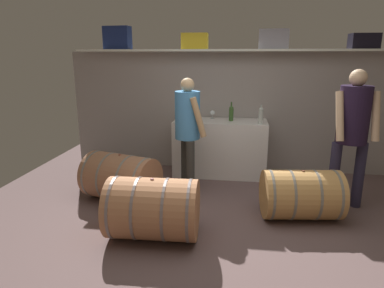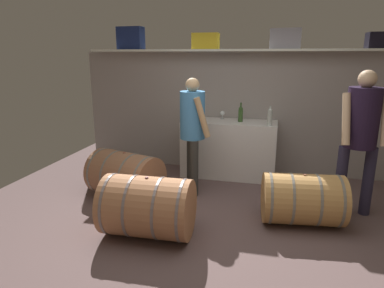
{
  "view_description": "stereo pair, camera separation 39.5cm",
  "coord_description": "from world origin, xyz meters",
  "px_view_note": "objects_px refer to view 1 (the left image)",
  "views": [
    {
      "loc": [
        0.11,
        -3.23,
        1.86
      ],
      "look_at": [
        -0.41,
        0.55,
        0.86
      ],
      "focal_mm": 31.65,
      "sensor_mm": 36.0,
      "label": 1
    },
    {
      "loc": [
        0.5,
        -3.16,
        1.86
      ],
      "look_at": [
        -0.41,
        0.55,
        0.86
      ],
      "focal_mm": 31.65,
      "sensor_mm": 36.0,
      "label": 2
    }
  ],
  "objects_px": {
    "wine_glass": "(212,113)",
    "toolcase_black": "(364,41)",
    "visitor_tasting": "(353,125)",
    "work_cabinet": "(220,148)",
    "wine_barrel_near": "(121,178)",
    "toolcase_grey": "(274,39)",
    "wine_barrel_far": "(153,209)",
    "toolcase_navy": "(117,38)",
    "wine_bottle_green": "(231,113)",
    "winemaker_pouring": "(188,124)",
    "wine_barrel_flank": "(301,195)",
    "toolcase_yellow": "(195,41)",
    "wine_bottle_clear": "(261,115)"
  },
  "relations": [
    {
      "from": "toolcase_black",
      "to": "wine_barrel_far",
      "type": "xyz_separation_m",
      "value": [
        -2.6,
        -2.26,
        -1.73
      ]
    },
    {
      "from": "toolcase_navy",
      "to": "wine_barrel_flank",
      "type": "xyz_separation_m",
      "value": [
        2.7,
        -1.6,
        -1.83
      ]
    },
    {
      "from": "toolcase_grey",
      "to": "wine_barrel_flank",
      "type": "height_order",
      "value": "toolcase_grey"
    },
    {
      "from": "wine_barrel_far",
      "to": "wine_barrel_flank",
      "type": "bearing_deg",
      "value": 20.77
    },
    {
      "from": "wine_bottle_green",
      "to": "wine_barrel_far",
      "type": "xyz_separation_m",
      "value": [
        -0.73,
        -2.06,
        -0.68
      ]
    },
    {
      "from": "wine_barrel_flank",
      "to": "winemaker_pouring",
      "type": "bearing_deg",
      "value": 149.35
    },
    {
      "from": "wine_glass",
      "to": "wine_bottle_clear",
      "type": "bearing_deg",
      "value": -25.33
    },
    {
      "from": "toolcase_black",
      "to": "winemaker_pouring",
      "type": "xyz_separation_m",
      "value": [
        -2.43,
        -0.98,
        -1.09
      ]
    },
    {
      "from": "winemaker_pouring",
      "to": "wine_bottle_clear",
      "type": "bearing_deg",
      "value": 97.71
    },
    {
      "from": "wine_barrel_flank",
      "to": "visitor_tasting",
      "type": "distance_m",
      "value": 1.05
    },
    {
      "from": "wine_bottle_green",
      "to": "winemaker_pouring",
      "type": "bearing_deg",
      "value": -125.75
    },
    {
      "from": "toolcase_yellow",
      "to": "toolcase_navy",
      "type": "bearing_deg",
      "value": 179.41
    },
    {
      "from": "toolcase_black",
      "to": "wine_barrel_flank",
      "type": "xyz_separation_m",
      "value": [
        -1.0,
        -1.6,
        -1.77
      ]
    },
    {
      "from": "wine_barrel_flank",
      "to": "wine_glass",
      "type": "bearing_deg",
      "value": 119.74
    },
    {
      "from": "toolcase_yellow",
      "to": "work_cabinet",
      "type": "relative_size",
      "value": 0.28
    },
    {
      "from": "toolcase_black",
      "to": "wine_glass",
      "type": "relative_size",
      "value": 2.91
    },
    {
      "from": "wine_barrel_flank",
      "to": "visitor_tasting",
      "type": "relative_size",
      "value": 0.55
    },
    {
      "from": "toolcase_yellow",
      "to": "winemaker_pouring",
      "type": "xyz_separation_m",
      "value": [
        0.04,
        -0.98,
        -1.1
      ]
    },
    {
      "from": "visitor_tasting",
      "to": "work_cabinet",
      "type": "bearing_deg",
      "value": -37.93
    },
    {
      "from": "visitor_tasting",
      "to": "toolcase_black",
      "type": "bearing_deg",
      "value": -115.09
    },
    {
      "from": "wine_barrel_far",
      "to": "wine_barrel_flank",
      "type": "height_order",
      "value": "wine_barrel_far"
    },
    {
      "from": "wine_barrel_far",
      "to": "wine_barrel_near",
      "type": "bearing_deg",
      "value": 125.25
    },
    {
      "from": "wine_glass",
      "to": "toolcase_black",
      "type": "bearing_deg",
      "value": 0.99
    },
    {
      "from": "toolcase_black",
      "to": "work_cabinet",
      "type": "height_order",
      "value": "toolcase_black"
    },
    {
      "from": "toolcase_black",
      "to": "visitor_tasting",
      "type": "height_order",
      "value": "toolcase_black"
    },
    {
      "from": "wine_bottle_clear",
      "to": "wine_barrel_far",
      "type": "relative_size",
      "value": 0.3
    },
    {
      "from": "visitor_tasting",
      "to": "wine_barrel_near",
      "type": "bearing_deg",
      "value": -2.49
    },
    {
      "from": "wine_bottle_green",
      "to": "wine_barrel_near",
      "type": "xyz_separation_m",
      "value": [
        -1.38,
        -1.21,
        -0.69
      ]
    },
    {
      "from": "wine_barrel_flank",
      "to": "toolcase_yellow",
      "type": "bearing_deg",
      "value": 125.34
    },
    {
      "from": "toolcase_navy",
      "to": "wine_bottle_green",
      "type": "relative_size",
      "value": 1.4
    },
    {
      "from": "toolcase_navy",
      "to": "wine_barrel_near",
      "type": "bearing_deg",
      "value": -69.34
    },
    {
      "from": "wine_barrel_far",
      "to": "wine_glass",
      "type": "bearing_deg",
      "value": 77.26
    },
    {
      "from": "wine_bottle_clear",
      "to": "winemaker_pouring",
      "type": "xyz_separation_m",
      "value": [
        -1.0,
        -0.59,
        -0.04
      ]
    },
    {
      "from": "toolcase_black",
      "to": "wine_barrel_far",
      "type": "bearing_deg",
      "value": -140.4
    },
    {
      "from": "toolcase_navy",
      "to": "winemaker_pouring",
      "type": "xyz_separation_m",
      "value": [
        1.28,
        -0.98,
        -1.16
      ]
    },
    {
      "from": "toolcase_black",
      "to": "wine_bottle_green",
      "type": "distance_m",
      "value": 2.15
    },
    {
      "from": "toolcase_yellow",
      "to": "wine_barrel_far",
      "type": "distance_m",
      "value": 2.86
    },
    {
      "from": "toolcase_grey",
      "to": "toolcase_black",
      "type": "bearing_deg",
      "value": 3.78
    },
    {
      "from": "toolcase_navy",
      "to": "wine_barrel_far",
      "type": "bearing_deg",
      "value": -61.22
    },
    {
      "from": "work_cabinet",
      "to": "toolcase_black",
      "type": "bearing_deg",
      "value": 5.65
    },
    {
      "from": "work_cabinet",
      "to": "wine_barrel_near",
      "type": "bearing_deg",
      "value": -135.31
    },
    {
      "from": "toolcase_yellow",
      "to": "wine_barrel_flank",
      "type": "relative_size",
      "value": 0.42
    },
    {
      "from": "wine_bottle_clear",
      "to": "toolcase_navy",
      "type": "bearing_deg",
      "value": 170.31
    },
    {
      "from": "toolcase_navy",
      "to": "wine_barrel_near",
      "type": "relative_size",
      "value": 0.39
    },
    {
      "from": "toolcase_grey",
      "to": "wine_barrel_far",
      "type": "height_order",
      "value": "toolcase_grey"
    },
    {
      "from": "work_cabinet",
      "to": "wine_barrel_far",
      "type": "distance_m",
      "value": 2.14
    },
    {
      "from": "toolcase_grey",
      "to": "wine_barrel_far",
      "type": "bearing_deg",
      "value": -116.5
    },
    {
      "from": "work_cabinet",
      "to": "winemaker_pouring",
      "type": "height_order",
      "value": "winemaker_pouring"
    },
    {
      "from": "winemaker_pouring",
      "to": "wine_bottle_green",
      "type": "bearing_deg",
      "value": 121.34
    },
    {
      "from": "toolcase_navy",
      "to": "wine_bottle_green",
      "type": "height_order",
      "value": "toolcase_navy"
    }
  ]
}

